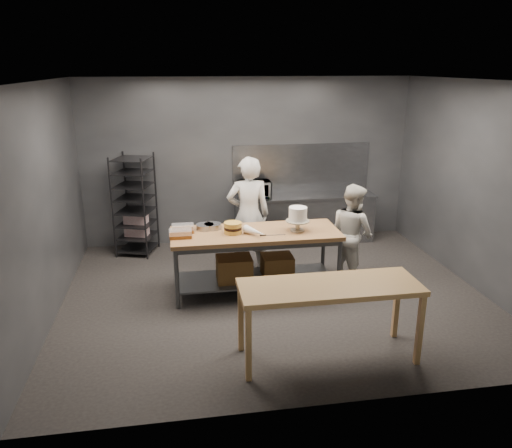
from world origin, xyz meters
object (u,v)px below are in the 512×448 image
at_px(speed_rack, 135,206).
at_px(frosted_cake_stand, 298,216).
at_px(chef_behind, 248,215).
at_px(layer_cake, 233,228).
at_px(chef_right, 352,233).
at_px(near_counter, 330,292).
at_px(microwave, 255,189).
at_px(work_table, 254,254).

bearing_deg(speed_rack, frosted_cake_stand, -39.35).
xyz_separation_m(speed_rack, frosted_cake_stand, (2.41, -1.97, 0.29)).
bearing_deg(frosted_cake_stand, chef_behind, 125.23).
relative_size(frosted_cake_stand, layer_cake, 1.41).
height_order(chef_behind, layer_cake, chef_behind).
bearing_deg(layer_cake, chef_right, 6.58).
relative_size(near_counter, microwave, 3.69).
xyz_separation_m(speed_rack, layer_cake, (1.48, -1.93, 0.14)).
relative_size(chef_right, layer_cake, 6.04).
bearing_deg(layer_cake, work_table, 3.22).
relative_size(work_table, chef_right, 1.59).
relative_size(chef_behind, chef_right, 1.24).
xyz_separation_m(work_table, chef_behind, (0.03, 0.77, 0.36)).
bearing_deg(speed_rack, chef_behind, -32.12).
xyz_separation_m(work_table, frosted_cake_stand, (0.62, -0.06, 0.57)).
relative_size(work_table, microwave, 4.43).
xyz_separation_m(work_table, speed_rack, (-1.79, 1.91, 0.28)).
height_order(microwave, layer_cake, microwave).
height_order(chef_behind, chef_right, chef_behind).
distance_m(chef_behind, layer_cake, 0.86).
height_order(speed_rack, chef_right, speed_rack).
bearing_deg(near_counter, work_table, 106.13).
distance_m(speed_rack, layer_cake, 2.44).
bearing_deg(microwave, chef_right, -56.16).
height_order(chef_right, frosted_cake_stand, chef_right).
relative_size(chef_right, frosted_cake_stand, 4.29).
distance_m(near_counter, layer_cake, 2.04).
relative_size(chef_behind, frosted_cake_stand, 5.31).
height_order(work_table, layer_cake, layer_cake).
height_order(work_table, near_counter, work_table).
bearing_deg(near_counter, speed_rack, 121.68).
distance_m(work_table, microwave, 2.08).
relative_size(microwave, layer_cake, 2.17).
bearing_deg(microwave, speed_rack, -177.85).
height_order(near_counter, speed_rack, speed_rack).
xyz_separation_m(near_counter, chef_behind, (-0.51, 2.63, 0.12)).
relative_size(speed_rack, layer_cake, 7.01).
distance_m(speed_rack, frosted_cake_stand, 3.13).
bearing_deg(speed_rack, layer_cake, -52.47).
height_order(chef_behind, microwave, chef_behind).
bearing_deg(near_counter, frosted_cake_stand, 87.51).
relative_size(microwave, frosted_cake_stand, 1.54).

